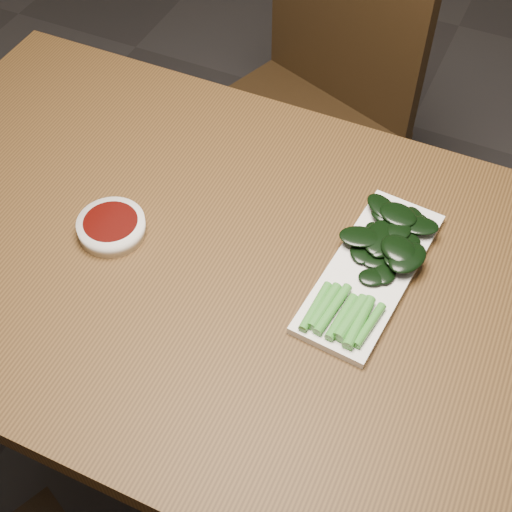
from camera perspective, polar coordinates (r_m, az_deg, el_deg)
The scene contains 6 objects.
ground at distance 1.79m, azimuth -0.46°, elevation -15.80°, with size 6.00×6.00×0.00m, color #2A2828.
table at distance 1.20m, azimuth -0.67°, elevation -2.95°, with size 1.40×0.80×0.75m.
chair_far at distance 1.84m, azimuth 3.88°, elevation 11.83°, with size 0.60×0.60×0.89m.
sauce_bowl at distance 1.20m, azimuth -11.48°, elevation 2.31°, with size 0.11×0.11×0.03m.
serving_plate at distance 1.14m, azimuth 9.15°, elevation -1.23°, with size 0.15×0.34×0.01m.
gai_lan at distance 1.14m, azimuth 10.15°, elevation 0.25°, with size 0.16×0.31×0.03m.
Camera 1 is at (0.30, -0.63, 1.65)m, focal length 50.00 mm.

